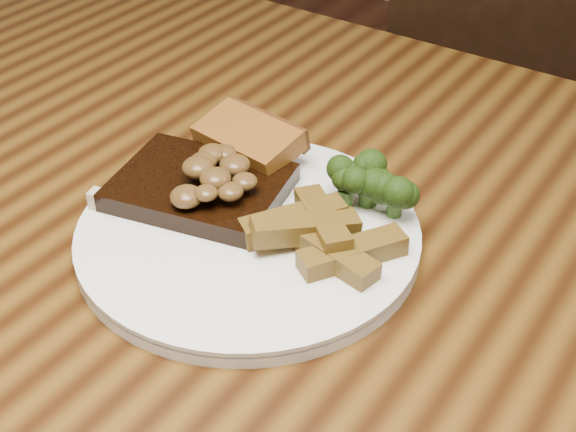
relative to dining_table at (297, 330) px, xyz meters
The scene contains 9 objects.
dining_table is the anchor object (origin of this frame).
chair_far 0.71m from the dining_table, 93.91° to the left, with size 0.53×0.53×0.85m.
plate 0.11m from the dining_table, 165.44° to the right, with size 0.30×0.30×0.01m, color white.
steak 0.16m from the dining_table, behind, with size 0.15×0.11×0.02m, color black.
steak_bone 0.16m from the dining_table, 155.89° to the right, with size 0.14×0.01×0.02m, color #BDAF92.
mushroom_pile 0.17m from the dining_table, behind, with size 0.08×0.08×0.03m, color #53351A, non-canonical shape.
garlic_bread 0.17m from the dining_table, 145.21° to the left, with size 0.10×0.05×0.02m, color #97541B.
potato_wedges 0.12m from the dining_table, ahead, with size 0.12×0.12×0.02m, color brown, non-canonical shape.
broccoli_cluster 0.15m from the dining_table, 72.35° to the left, with size 0.08×0.08×0.04m, color #243D0D, non-canonical shape.
Camera 1 is at (0.29, -0.45, 1.19)m, focal length 50.00 mm.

